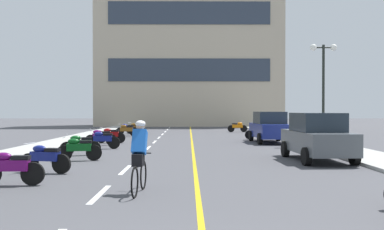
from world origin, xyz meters
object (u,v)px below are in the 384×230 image
(motorcycle_12, at_px, (136,128))
(cyclist_rider, at_px, (139,155))
(motorcycle_10, at_px, (126,130))
(street_lamp_mid, at_px, (323,71))
(motorcycle_4, at_px, (79,148))
(motorcycle_2, at_px, (11,167))
(motorcycle_5, at_px, (80,144))
(motorcycle_6, at_px, (103,139))
(motorcycle_7, at_px, (101,137))
(parked_car_mid, at_px, (270,127))
(parked_car_near, at_px, (317,137))
(motorcycle_8, at_px, (111,135))
(motorcycle_9, at_px, (258,132))
(motorcycle_13, at_px, (238,127))
(motorcycle_3, at_px, (45,158))
(motorcycle_11, at_px, (127,129))

(motorcycle_12, xyz_separation_m, cyclist_rider, (3.08, -24.56, 0.41))
(motorcycle_10, bearing_deg, street_lamp_mid, -33.48)
(street_lamp_mid, relative_size, motorcycle_4, 3.16)
(motorcycle_2, height_order, motorcycle_12, same)
(motorcycle_5, bearing_deg, motorcycle_6, 83.80)
(motorcycle_6, distance_m, motorcycle_7, 2.05)
(motorcycle_10, bearing_deg, parked_car_mid, -31.58)
(parked_car_near, height_order, motorcycle_10, parked_car_near)
(street_lamp_mid, bearing_deg, parked_car_mid, 140.21)
(motorcycle_8, bearing_deg, motorcycle_10, 89.44)
(motorcycle_2, relative_size, motorcycle_12, 1.04)
(street_lamp_mid, distance_m, parked_car_near, 7.97)
(motorcycle_7, bearing_deg, motorcycle_5, -88.18)
(motorcycle_9, bearing_deg, motorcycle_7, -152.63)
(motorcycle_7, bearing_deg, parked_car_near, -35.98)
(motorcycle_7, relative_size, motorcycle_10, 0.96)
(parked_car_mid, bearing_deg, motorcycle_13, 92.56)
(motorcycle_4, distance_m, motorcycle_6, 4.98)
(street_lamp_mid, distance_m, motorcycle_3, 15.82)
(street_lamp_mid, xyz_separation_m, motorcycle_3, (-11.69, -10.04, -3.54))
(street_lamp_mid, relative_size, cyclist_rider, 3.03)
(parked_car_mid, bearing_deg, motorcycle_11, 141.80)
(street_lamp_mid, height_order, motorcycle_10, street_lamp_mid)
(motorcycle_8, height_order, cyclist_rider, cyclist_rider)
(motorcycle_6, height_order, motorcycle_7, same)
(motorcycle_8, xyz_separation_m, motorcycle_13, (8.78, 12.10, 0.00))
(motorcycle_3, relative_size, motorcycle_13, 0.98)
(motorcycle_5, bearing_deg, motorcycle_2, -89.74)
(motorcycle_10, height_order, motorcycle_12, same)
(motorcycle_6, xyz_separation_m, motorcycle_7, (-0.49, 1.99, 0.00))
(motorcycle_7, bearing_deg, motorcycle_10, 87.99)
(motorcycle_8, relative_size, motorcycle_10, 1.00)
(parked_car_mid, distance_m, motorcycle_9, 2.82)
(motorcycle_3, distance_m, motorcycle_9, 17.39)
(motorcycle_9, relative_size, motorcycle_10, 1.00)
(parked_car_near, distance_m, motorcycle_5, 9.67)
(motorcycle_13, bearing_deg, cyclist_rider, -101.25)
(parked_car_near, relative_size, cyclist_rider, 2.41)
(street_lamp_mid, height_order, parked_car_near, street_lamp_mid)
(parked_car_mid, height_order, motorcycle_4, parked_car_mid)
(parked_car_near, bearing_deg, motorcycle_11, 120.11)
(motorcycle_5, height_order, motorcycle_6, same)
(motorcycle_2, distance_m, motorcycle_10, 19.99)
(parked_car_mid, relative_size, motorcycle_5, 2.57)
(motorcycle_9, bearing_deg, motorcycle_12, 143.61)
(motorcycle_12, bearing_deg, motorcycle_2, -90.78)
(motorcycle_11, bearing_deg, motorcycle_9, -26.83)
(motorcycle_12, bearing_deg, motorcycle_11, -103.22)
(motorcycle_2, relative_size, motorcycle_3, 1.02)
(street_lamp_mid, relative_size, motorcycle_7, 3.28)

